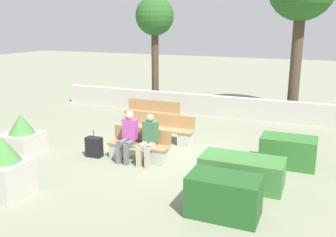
{
  "coord_description": "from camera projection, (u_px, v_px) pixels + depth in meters",
  "views": [
    {
      "loc": [
        3.88,
        -9.13,
        3.6
      ],
      "look_at": [
        -0.15,
        0.5,
        0.9
      ],
      "focal_mm": 40.0,
      "sensor_mm": 36.0,
      "label": 1
    }
  ],
  "objects": [
    {
      "name": "hedge_block_mid_left",
      "position": [
        242.0,
        171.0,
        8.44
      ],
      "size": [
        1.85,
        0.87,
        0.66
      ],
      "color": "#3D7A38",
      "rests_on": "ground_plane"
    },
    {
      "name": "bench_front",
      "position": [
        139.0,
        148.0,
        10.03
      ],
      "size": [
        1.69,
        0.48,
        0.84
      ],
      "color": "#A37A4C",
      "rests_on": "ground_plane"
    },
    {
      "name": "planter_corner_left",
      "position": [
        5.0,
        170.0,
        7.85
      ],
      "size": [
        0.9,
        0.9,
        1.3
      ],
      "color": "#B7B2A8",
      "rests_on": "ground_plane"
    },
    {
      "name": "person_seated_woman",
      "position": [
        128.0,
        134.0,
        9.9
      ],
      "size": [
        0.38,
        0.63,
        1.32
      ],
      "color": "slate",
      "rests_on": "ground_plane"
    },
    {
      "name": "bench_left_side",
      "position": [
        152.0,
        115.0,
        13.54
      ],
      "size": [
        2.06,
        0.49,
        0.84
      ],
      "rotation": [
        0.0,
        0.0,
        0.11
      ],
      "color": "#A37A4C",
      "rests_on": "ground_plane"
    },
    {
      "name": "person_seated_man",
      "position": [
        148.0,
        137.0,
        9.68
      ],
      "size": [
        0.38,
        0.63,
        1.3
      ],
      "color": "#B2A893",
      "rests_on": "ground_plane"
    },
    {
      "name": "suitcase",
      "position": [
        94.0,
        147.0,
        10.25
      ],
      "size": [
        0.44,
        0.24,
        0.75
      ],
      "color": "black",
      "rests_on": "ground_plane"
    },
    {
      "name": "planter_corner_right",
      "position": [
        22.0,
        136.0,
        10.59
      ],
      "size": [
        0.96,
        0.96,
        1.11
      ],
      "color": "#B7B2A8",
      "rests_on": "ground_plane"
    },
    {
      "name": "ground_plane",
      "position": [
        166.0,
        154.0,
        10.5
      ],
      "size": [
        60.0,
        60.0,
        0.0
      ],
      "primitive_type": "plane",
      "color": "gray"
    },
    {
      "name": "bench_right_side",
      "position": [
        161.0,
        131.0,
        11.56
      ],
      "size": [
        2.09,
        0.48,
        0.84
      ],
      "rotation": [
        0.0,
        0.0,
        -0.08
      ],
      "color": "#A37A4C",
      "rests_on": "ground_plane"
    },
    {
      "name": "perimeter_wall",
      "position": [
        215.0,
        105.0,
        14.81
      ],
      "size": [
        13.59,
        0.3,
        0.78
      ],
      "color": "#B7B2A8",
      "rests_on": "ground_plane"
    },
    {
      "name": "hedge_block_near_right",
      "position": [
        224.0,
        196.0,
        7.09
      ],
      "size": [
        1.36,
        0.79,
        0.8
      ],
      "color": "#235623",
      "rests_on": "ground_plane"
    },
    {
      "name": "tree_leftmost",
      "position": [
        155.0,
        19.0,
        16.25
      ],
      "size": [
        1.68,
        1.68,
        4.69
      ],
      "color": "#473828",
      "rests_on": "ground_plane"
    },
    {
      "name": "hedge_block_near_left",
      "position": [
        288.0,
        151.0,
        9.59
      ],
      "size": [
        1.37,
        0.79,
        0.76
      ],
      "color": "#33702D",
      "rests_on": "ground_plane"
    }
  ]
}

